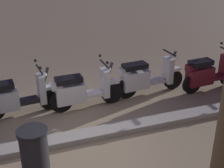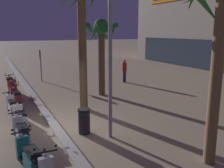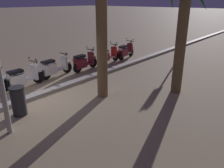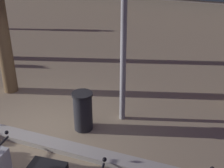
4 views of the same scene
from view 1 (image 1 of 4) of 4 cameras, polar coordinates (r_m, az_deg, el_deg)
name	(u,v)px [view 1 (image 1 of 4)]	position (r m, az deg, el deg)	size (l,w,h in m)	color
ground_plane	(83,144)	(6.15, -5.33, -10.76)	(200.00, 200.00, 0.00)	#9E896B
curb_strip	(81,137)	(6.25, -5.73, -9.50)	(60.00, 0.36, 0.12)	#ADA89E
scooter_maroon_mid_front	(208,74)	(8.37, 17.06, 1.81)	(1.73, 0.56, 1.17)	black
scooter_white_mid_rear	(145,77)	(7.83, 6.13, 1.21)	(1.86, 0.56, 1.04)	black
scooter_white_lead_nearest	(81,91)	(7.16, -5.60, -1.19)	(1.75, 0.56, 1.17)	black
scooter_silver_tail_end	(15,97)	(7.13, -17.27, -2.36)	(1.78, 0.56, 1.17)	black
litter_bin	(35,155)	(5.19, -13.87, -12.47)	(0.48, 0.48, 0.95)	#232328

